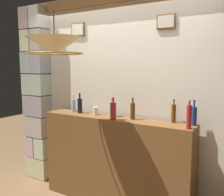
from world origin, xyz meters
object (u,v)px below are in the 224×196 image
object	(u,v)px
liquor_bottle_mezcal	(133,111)
liquor_bottle_rum	(74,105)
glass_tumbler_rocks	(95,111)
pendant_lamp	(55,46)
liquor_bottle_sherry	(194,116)
liquor_bottle_scotch	(174,113)
liquor_bottle_amaro	(113,109)
liquor_bottle_tequila	(113,111)
liquor_bottle_rye	(189,117)
liquor_bottle_port	(80,105)

from	to	relation	value
liquor_bottle_mezcal	liquor_bottle_rum	world-z (taller)	liquor_bottle_mezcal
glass_tumbler_rocks	pendant_lamp	world-z (taller)	pendant_lamp
liquor_bottle_rum	liquor_bottle_sherry	bearing A→B (deg)	1.01
liquor_bottle_mezcal	glass_tumbler_rocks	xyz separation A→B (m)	(-0.54, -0.00, -0.05)
liquor_bottle_mezcal	liquor_bottle_scotch	bearing A→B (deg)	10.63
liquor_bottle_rum	liquor_bottle_amaro	bearing A→B (deg)	-0.80
liquor_bottle_sherry	liquor_bottle_tequila	bearing A→B (deg)	-167.02
liquor_bottle_mezcal	pendant_lamp	world-z (taller)	pendant_lamp
liquor_bottle_sherry	liquor_bottle_tequila	size ratio (longest dim) A/B	1.02
glass_tumbler_rocks	liquor_bottle_mezcal	bearing A→B (deg)	0.08
liquor_bottle_scotch	pendant_lamp	bearing A→B (deg)	-144.35
liquor_bottle_amaro	liquor_bottle_sherry	world-z (taller)	liquor_bottle_sherry
liquor_bottle_rye	liquor_bottle_scotch	world-z (taller)	liquor_bottle_rye
liquor_bottle_rye	liquor_bottle_rum	size ratio (longest dim) A/B	1.30
liquor_bottle_port	liquor_bottle_rye	world-z (taller)	liquor_bottle_rye
liquor_bottle_mezcal	liquor_bottle_sherry	bearing A→B (deg)	5.06
glass_tumbler_rocks	pendant_lamp	bearing A→B (deg)	-94.05
liquor_bottle_amaro	liquor_bottle_mezcal	world-z (taller)	liquor_bottle_mezcal
liquor_bottle_scotch	liquor_bottle_rye	bearing A→B (deg)	-42.86
liquor_bottle_mezcal	glass_tumbler_rocks	bearing A→B (deg)	-179.92
liquor_bottle_port	liquor_bottle_sherry	xyz separation A→B (m)	(1.49, 0.07, 0.00)
liquor_bottle_tequila	glass_tumbler_rocks	distance (m)	0.39
liquor_bottle_amaro	liquor_bottle_scotch	bearing A→B (deg)	4.83
liquor_bottle_port	pendant_lamp	xyz separation A→B (m)	(0.20, -0.66, 0.74)
pendant_lamp	liquor_bottle_scotch	bearing A→B (deg)	35.65
liquor_bottle_amaro	liquor_bottle_sherry	distance (m)	0.99
liquor_bottle_rum	liquor_bottle_port	bearing A→B (deg)	-15.46
liquor_bottle_tequila	liquor_bottle_rum	xyz separation A→B (m)	(-0.75, 0.18, -0.02)
liquor_bottle_amaro	liquor_bottle_scotch	distance (m)	0.76
liquor_bottle_sherry	glass_tumbler_rocks	bearing A→B (deg)	-177.10
liquor_bottle_port	liquor_bottle_mezcal	distance (m)	0.79
liquor_bottle_rye	liquor_bottle_mezcal	distance (m)	0.71
liquor_bottle_amaro	liquor_bottle_tequila	size ratio (longest dim) A/B	0.84
liquor_bottle_port	liquor_bottle_rum	world-z (taller)	liquor_bottle_port
liquor_bottle_amaro	liquor_bottle_rye	xyz separation A→B (m)	(0.98, -0.15, 0.04)
liquor_bottle_rye	liquor_bottle_mezcal	world-z (taller)	liquor_bottle_rye
pendant_lamp	liquor_bottle_rye	bearing A→B (deg)	23.17
liquor_bottle_amaro	liquor_bottle_tequila	bearing A→B (deg)	-58.20
liquor_bottle_amaro	liquor_bottle_sherry	bearing A→B (deg)	2.19
liquor_bottle_mezcal	liquor_bottle_rum	size ratio (longest dim) A/B	1.11
liquor_bottle_rye	liquor_bottle_tequila	world-z (taller)	liquor_bottle_rye
liquor_bottle_tequila	liquor_bottle_rye	bearing A→B (deg)	1.35
liquor_bottle_rye	pendant_lamp	size ratio (longest dim) A/B	0.50
liquor_bottle_scotch	liquor_bottle_rum	distance (m)	1.41
liquor_bottle_rye	liquor_bottle_mezcal	size ratio (longest dim) A/B	1.18
liquor_bottle_sherry	liquor_bottle_mezcal	size ratio (longest dim) A/B	1.08
liquor_bottle_scotch	pendant_lamp	distance (m)	1.50
liquor_bottle_port	glass_tumbler_rocks	world-z (taller)	liquor_bottle_port
liquor_bottle_port	liquor_bottle_rum	xyz separation A→B (m)	(-0.14, 0.04, -0.01)
liquor_bottle_mezcal	glass_tumbler_rocks	size ratio (longest dim) A/B	2.53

